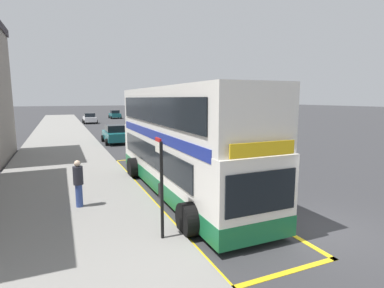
% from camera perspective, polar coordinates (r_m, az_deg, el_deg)
% --- Properties ---
extents(ground_plane, '(260.00, 260.00, 0.00)m').
position_cam_1_polar(ground_plane, '(39.16, -13.17, 2.62)').
color(ground_plane, '#333335').
extents(pavement_near, '(6.00, 76.00, 0.14)m').
position_cam_1_polar(pavement_near, '(38.52, -23.46, 2.13)').
color(pavement_near, gray).
rests_on(pavement_near, ground).
extents(double_decker_bus, '(3.15, 11.29, 4.40)m').
position_cam_1_polar(double_decker_bus, '(12.68, -2.21, 0.01)').
color(double_decker_bus, white).
rests_on(double_decker_bus, ground).
extents(bus_bay_markings, '(3.10, 14.40, 0.01)m').
position_cam_1_polar(bus_bay_markings, '(13.54, -2.83, -8.37)').
color(bus_bay_markings, gold).
rests_on(bus_bay_markings, ground).
extents(bus_stop_sign, '(0.09, 0.51, 2.76)m').
position_cam_1_polar(bus_stop_sign, '(8.29, -5.91, -6.88)').
color(bus_stop_sign, black).
rests_on(bus_stop_sign, pavement_near).
extents(parked_car_teal_behind, '(2.09, 4.20, 1.62)m').
position_cam_1_polar(parked_car_teal_behind, '(27.74, -14.30, 1.83)').
color(parked_car_teal_behind, '#196066').
rests_on(parked_car_teal_behind, ground).
extents(parked_car_teal_kerbside, '(2.09, 4.20, 1.62)m').
position_cam_1_polar(parked_car_teal_kerbside, '(61.56, -14.36, 5.44)').
color(parked_car_teal_kerbside, '#196066').
rests_on(parked_car_teal_kerbside, ground).
extents(parked_car_black_distant, '(2.09, 4.20, 1.62)m').
position_cam_1_polar(parked_car_black_distant, '(25.05, 0.39, 1.39)').
color(parked_car_black_distant, black).
rests_on(parked_car_black_distant, ground).
extents(parked_car_white_ahead, '(2.09, 4.20, 1.62)m').
position_cam_1_polar(parked_car_white_ahead, '(50.79, -18.76, 4.63)').
color(parked_car_white_ahead, silver).
rests_on(parked_car_white_ahead, ground).
extents(pedestrian_waiting_near_sign, '(0.34, 0.34, 1.68)m').
position_cam_1_polar(pedestrian_waiting_near_sign, '(11.44, -20.67, -6.68)').
color(pedestrian_waiting_near_sign, '#33478C').
rests_on(pedestrian_waiting_near_sign, pavement_near).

